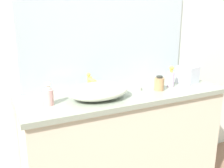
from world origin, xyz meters
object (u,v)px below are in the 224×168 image
sink_basin (99,91)px  lotion_bottle (159,84)px  soap_dispenser (171,78)px  tissue_box (188,74)px  perfume_bottle (49,95)px  candle_jar (138,88)px

sink_basin → lotion_bottle: (0.48, -0.01, -0.00)m
soap_dispenser → tissue_box: 0.19m
soap_dispenser → perfume_bottle: bearing=-179.6°
perfume_bottle → candle_jar: bearing=2.3°
sink_basin → tissue_box: (0.81, 0.06, 0.02)m
candle_jar → sink_basin: bearing=-170.6°
sink_basin → soap_dispenser: bearing=3.2°
candle_jar → lotion_bottle: bearing=-23.6°
soap_dispenser → tissue_box: tissue_box is taller
soap_dispenser → sink_basin: bearing=-176.8°
sink_basin → perfume_bottle: (-0.32, 0.03, 0.01)m
sink_basin → tissue_box: 0.81m
perfume_bottle → tissue_box: size_ratio=0.85×
perfume_bottle → tissue_box: bearing=1.7°
perfume_bottle → soap_dispenser: bearing=0.4°
perfume_bottle → sink_basin: bearing=-5.2°
lotion_bottle → perfume_bottle: size_ratio=0.71×
lotion_bottle → tissue_box: size_ratio=0.61×
perfume_bottle → candle_jar: (0.66, 0.03, -0.05)m
lotion_bottle → candle_jar: size_ratio=2.18×
sink_basin → candle_jar: 0.34m
perfume_bottle → tissue_box: 1.14m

